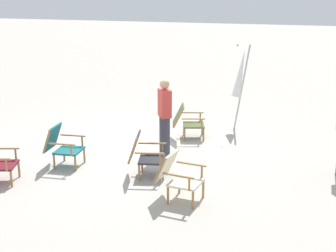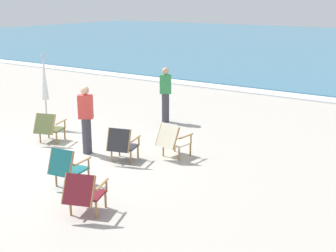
{
  "view_description": "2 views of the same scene",
  "coord_description": "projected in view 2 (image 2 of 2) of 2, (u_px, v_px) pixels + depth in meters",
  "views": [
    {
      "loc": [
        8.96,
        4.0,
        3.32
      ],
      "look_at": [
        0.85,
        1.15,
        0.82
      ],
      "focal_mm": 50.0,
      "sensor_mm": 36.0,
      "label": 1
    },
    {
      "loc": [
        7.94,
        -6.75,
        3.61
      ],
      "look_at": [
        1.89,
        2.09,
        0.64
      ],
      "focal_mm": 50.0,
      "sensor_mm": 36.0,
      "label": 2
    }
  ],
  "objects": [
    {
      "name": "beach_chair_far_center",
      "position": [
        67.0,
        166.0,
        9.06
      ],
      "size": [
        0.66,
        0.75,
        0.82
      ],
      "color": "#196066",
      "rests_on": "ground"
    },
    {
      "name": "person_near_chairs",
      "position": [
        165.0,
        94.0,
        13.76
      ],
      "size": [
        0.39,
        0.36,
        1.63
      ],
      "color": "#383842",
      "rests_on": "ground"
    },
    {
      "name": "beach_chair_mid_center",
      "position": [
        173.0,
        140.0,
        10.75
      ],
      "size": [
        0.64,
        0.77,
        0.8
      ],
      "color": "beige",
      "rests_on": "ground"
    },
    {
      "name": "person_by_waterline",
      "position": [
        86.0,
        119.0,
        10.95
      ],
      "size": [
        0.39,
        0.36,
        1.63
      ],
      "color": "#383842",
      "rests_on": "ground"
    },
    {
      "name": "beach_chair_back_right",
      "position": [
        49.0,
        127.0,
        11.84
      ],
      "size": [
        0.78,
        0.88,
        0.79
      ],
      "color": "#515B33",
      "rests_on": "ground"
    },
    {
      "name": "beach_chair_front_left",
      "position": [
        122.0,
        144.0,
        10.45
      ],
      "size": [
        0.74,
        0.8,
        0.82
      ],
      "color": "#28282D",
      "rests_on": "ground"
    },
    {
      "name": "ground_plane",
      "position": [
        48.0,
        161.0,
        10.65
      ],
      "size": [
        80.0,
        80.0,
        0.0
      ],
      "primitive_type": "plane",
      "color": "#B2AAA0"
    },
    {
      "name": "beach_chair_back_left",
      "position": [
        84.0,
        192.0,
        7.88
      ],
      "size": [
        0.8,
        0.89,
        0.79
      ],
      "color": "maroon",
      "rests_on": "ground"
    },
    {
      "name": "surf_band",
      "position": [
        243.0,
        89.0,
        18.73
      ],
      "size": [
        80.0,
        1.1,
        0.06
      ],
      "primitive_type": "cube",
      "color": "white",
      "rests_on": "ground"
    },
    {
      "name": "umbrella_furled_white",
      "position": [
        44.0,
        80.0,
        13.02
      ],
      "size": [
        0.44,
        0.45,
        2.1
      ],
      "color": "#B7B2A8",
      "rests_on": "ground"
    }
  ]
}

